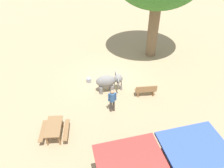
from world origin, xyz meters
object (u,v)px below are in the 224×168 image
elephant (109,81)px  picnic_table_near (54,128)px  feed_bucket (89,80)px  person_handler (112,99)px  wooden_bench (146,90)px

elephant → picnic_table_near: 4.84m
elephant → feed_bucket: (1.16, -1.37, -0.66)m
person_handler → wooden_bench: bearing=-69.4°
elephant → feed_bucket: 1.91m
picnic_table_near → feed_bucket: 5.15m
elephant → person_handler: person_handler is taller
elephant → wooden_bench: size_ratio=1.28×
wooden_bench → elephant: bearing=162.1°
person_handler → feed_bucket: bearing=17.2°
wooden_bench → feed_bucket: 4.22m
elephant → picnic_table_near: elephant is taller
elephant → person_handler: (0.26, 1.95, 0.13)m
elephant → wooden_bench: 2.52m
picnic_table_near → wooden_bench: bearing=-61.3°
person_handler → picnic_table_near: bearing=109.8°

